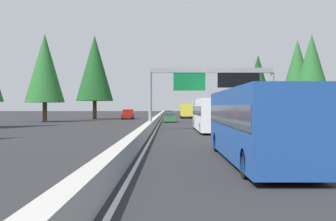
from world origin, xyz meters
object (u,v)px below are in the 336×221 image
(conifer_right_far, at_px, (257,90))
(conifer_right_distant, at_px, (258,80))
(bus_near_right, at_px, (254,122))
(box_truck_distant_a, at_px, (186,110))
(minivan_mid_left, at_px, (195,112))
(conifer_right_near, at_px, (312,70))
(sign_gantry_overhead, at_px, (213,81))
(conifer_left_mid, at_px, (45,68))
(sedan_far_right, at_px, (170,118))
(conifer_left_far, at_px, (95,68))
(bus_far_left, at_px, (209,114))
(conifer_right_mid, at_px, (297,72))
(oncoming_near, at_px, (128,114))
(pickup_far_center, at_px, (184,113))
(sedan_mid_right, at_px, (234,122))
(sedan_mid_center, at_px, (169,114))

(conifer_right_far, xyz_separation_m, conifer_right_distant, (10.04, -2.41, 2.59))
(conifer_right_far, bearing_deg, bus_near_right, 167.37)
(bus_near_right, relative_size, box_truck_distant_a, 1.35)
(minivan_mid_left, bearing_deg, conifer_right_near, -171.29)
(sign_gantry_overhead, distance_m, conifer_left_mid, 33.02)
(bus_near_right, relative_size, sedan_far_right, 2.61)
(conifer_left_far, bearing_deg, bus_far_left, -154.34)
(conifer_right_far, bearing_deg, sedan_far_right, 129.85)
(minivan_mid_left, height_order, conifer_right_mid, conifer_right_mid)
(oncoming_near, distance_m, conifer_right_near, 37.67)
(sign_gantry_overhead, xyz_separation_m, conifer_right_mid, (25.48, -16.70, 3.15))
(pickup_far_center, bearing_deg, conifer_right_distant, -117.96)
(sedan_mid_right, distance_m, conifer_left_mid, 33.35)
(sedan_mid_right, distance_m, bus_far_left, 6.80)
(box_truck_distant_a, distance_m, conifer_right_far, 15.56)
(sedan_mid_right, height_order, bus_far_left, bus_far_left)
(sedan_mid_right, relative_size, conifer_right_distant, 0.33)
(sedan_mid_center, height_order, pickup_far_center, pickup_far_center)
(sedan_far_right, distance_m, conifer_right_near, 22.02)
(oncoming_near, distance_m, conifer_right_distant, 29.16)
(conifer_left_mid, bearing_deg, conifer_right_far, -70.81)
(sign_gantry_overhead, height_order, pickup_far_center, sign_gantry_overhead)
(sign_gantry_overhead, relative_size, sedan_far_right, 2.88)
(sedan_mid_center, relative_size, minivan_mid_left, 0.88)
(conifer_left_mid, distance_m, conifer_left_far, 14.18)
(oncoming_near, relative_size, conifer_right_near, 0.49)
(sedan_mid_right, relative_size, bus_far_left, 0.38)
(conifer_right_distant, bearing_deg, conifer_left_mid, 120.39)
(sedan_mid_right, bearing_deg, box_truck_distant_a, 5.21)
(box_truck_distant_a, bearing_deg, sedan_mid_right, -174.79)
(sign_gantry_overhead, xyz_separation_m, sedan_mid_right, (4.04, -2.74, -4.32))
(bus_near_right, xyz_separation_m, sedan_far_right, (44.34, 3.51, -1.03))
(minivan_mid_left, height_order, conifer_right_far, conifer_right_far)
(conifer_right_mid, relative_size, conifer_left_mid, 0.96)
(sign_gantry_overhead, xyz_separation_m, conifer_right_near, (9.89, -13.45, 1.99))
(minivan_mid_left, height_order, oncoming_near, oncoming_near)
(sedan_mid_center, distance_m, conifer_right_distant, 22.90)
(conifer_right_mid, bearing_deg, conifer_left_mid, 94.22)
(sedan_mid_center, relative_size, box_truck_distant_a, 0.52)
(sedan_mid_right, bearing_deg, conifer_right_distant, -16.15)
(sedan_far_right, relative_size, box_truck_distant_a, 0.52)
(sign_gantry_overhead, relative_size, conifer_right_mid, 0.95)
(sedan_far_right, height_order, conifer_right_far, conifer_right_far)
(sedan_mid_center, xyz_separation_m, conifer_left_mid, (-32.88, 19.52, 7.77))
(sedan_mid_center, xyz_separation_m, minivan_mid_left, (21.64, -7.58, 0.27))
(oncoming_near, bearing_deg, sign_gantry_overhead, 18.57)
(pickup_far_center, relative_size, conifer_right_mid, 0.42)
(conifer_right_distant, bearing_deg, minivan_mid_left, 19.77)
(minivan_mid_left, bearing_deg, box_truck_distant_a, 173.45)
(oncoming_near, xyz_separation_m, conifer_right_far, (-1.62, -24.55, 4.67))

